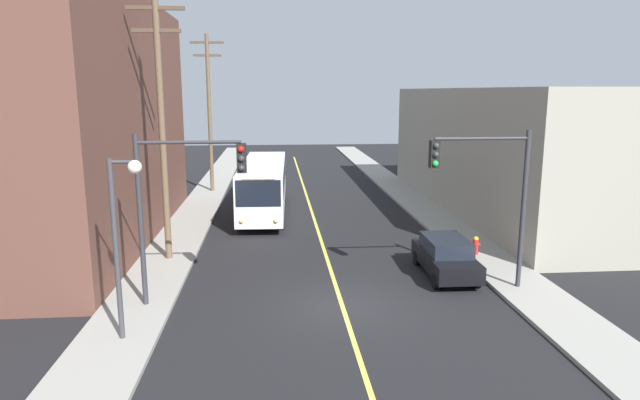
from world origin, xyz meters
name	(u,v)px	position (x,y,z in m)	size (l,w,h in m)	color
ground_plane	(342,305)	(0.00, 0.00, 0.00)	(120.00, 120.00, 0.00)	black
sidewalk_left	(182,236)	(-7.25, 10.00, 0.07)	(2.50, 90.00, 0.15)	gray
sidewalk_right	(451,230)	(7.25, 10.00, 0.07)	(2.50, 90.00, 0.15)	gray
lane_stripe_center	(312,214)	(0.00, 15.00, 0.01)	(0.16, 60.00, 0.01)	#D8CC4C
building_left_brick	(47,122)	(-13.49, 10.00, 6.06)	(10.00, 20.48, 12.12)	brown
building_right_warehouse	(534,149)	(14.49, 15.75, 3.86)	(12.00, 25.87, 7.72)	gray
city_bus	(264,184)	(-2.99, 15.56, 1.82)	(2.94, 12.22, 3.20)	silver
parked_car_black	(446,256)	(4.66, 2.86, 0.84)	(1.86, 4.42, 1.62)	black
utility_pole_near	(161,119)	(-7.13, 5.86, 6.36)	(2.40, 0.28, 11.37)	brown
utility_pole_mid	(209,107)	(-7.01, 22.93, 6.38)	(2.40, 0.28, 11.42)	brown
traffic_signal_left_corner	(184,188)	(-5.41, 0.37, 4.30)	(3.75, 0.48, 6.00)	#2D2D33
traffic_signal_right_corner	(485,181)	(5.41, 0.98, 4.30)	(3.75, 0.48, 6.00)	#2D2D33
street_lamp_left	(122,223)	(-6.83, -2.34, 3.74)	(0.98, 0.40, 5.50)	#38383D
fire_hydrant	(476,245)	(6.85, 5.26, 0.58)	(0.44, 0.26, 0.84)	red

